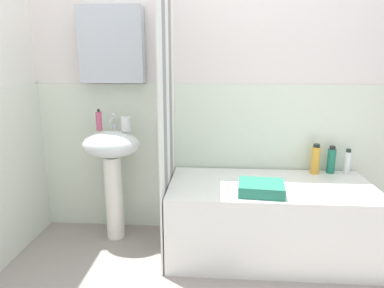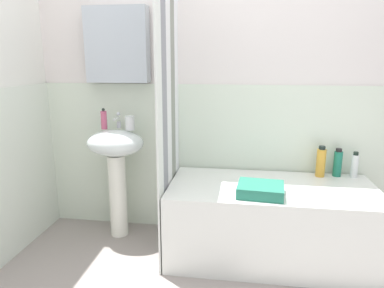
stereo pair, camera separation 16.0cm
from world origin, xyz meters
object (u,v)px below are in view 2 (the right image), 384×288
conditioner_bottle (321,162)px  toothbrush_cup (130,123)px  bathtub (270,221)px  shampoo_bottle (355,165)px  sink (116,159)px  soap_dispenser (104,120)px  towel_folded (261,190)px  body_wash_bottle (338,163)px

conditioner_bottle → toothbrush_cup: bearing=-176.8°
toothbrush_cup → bathtub: (1.07, -0.18, -0.65)m
bathtub → shampoo_bottle: shampoo_bottle is taller
sink → soap_dispenser: (-0.09, 0.03, 0.30)m
towel_folded → soap_dispenser: bearing=162.7°
shampoo_bottle → towel_folded: bearing=-147.0°
sink → soap_dispenser: soap_dispenser is taller
body_wash_bottle → towel_folded: body_wash_bottle is taller
shampoo_bottle → conditioner_bottle: bearing=-177.4°
bathtub → body_wash_bottle: (0.49, 0.29, 0.37)m
shampoo_bottle → soap_dispenser: bearing=-177.4°
toothbrush_cup → bathtub: 1.26m
shampoo_bottle → body_wash_bottle: size_ratio=0.92×
toothbrush_cup → towel_folded: (0.98, -0.36, -0.35)m
towel_folded → body_wash_bottle: bearing=38.7°
shampoo_bottle → bathtub: bearing=-155.6°
conditioner_bottle → towel_folded: size_ratio=0.80×
toothbrush_cup → body_wash_bottle: size_ratio=0.50×
body_wash_bottle → conditioner_bottle: size_ratio=0.92×
sink → towel_folded: (1.09, -0.33, -0.06)m
soap_dispenser → shampoo_bottle: (1.88, 0.09, -0.31)m
toothbrush_cup → conditioner_bottle: (1.43, 0.08, -0.27)m
soap_dispenser → bathtub: soap_dispenser is taller
bathtub → shampoo_bottle: (0.61, 0.28, 0.36)m
body_wash_bottle → towel_folded: (-0.58, -0.47, -0.07)m
shampoo_bottle → conditioner_bottle: (-0.24, -0.01, 0.02)m
sink → shampoo_bottle: sink is taller
sink → conditioner_bottle: sink is taller
soap_dispenser → conditioner_bottle: size_ratio=0.70×
bathtub → towel_folded: bearing=-116.7°
bathtub → shampoo_bottle: 0.76m
sink → towel_folded: bearing=-17.1°
bathtub → toothbrush_cup: bearing=170.2°
conditioner_bottle → bathtub: bearing=-144.2°
sink → shampoo_bottle: 1.79m
conditioner_bottle → towel_folded: conditioner_bottle is taller
bathtub → body_wash_bottle: 0.68m
toothbrush_cup → shampoo_bottle: toothbrush_cup is taller
shampoo_bottle → conditioner_bottle: size_ratio=0.84×
soap_dispenser → bathtub: (1.27, -0.19, -0.67)m
sink → body_wash_bottle: bearing=4.5°
toothbrush_cup → conditioner_bottle: bearing=3.2°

